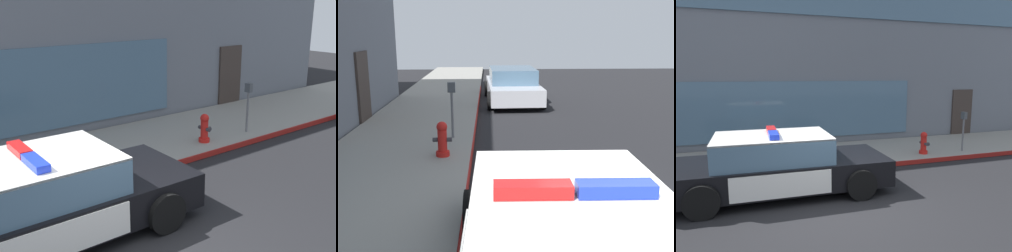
{
  "view_description": "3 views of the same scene",
  "coord_description": "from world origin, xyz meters",
  "views": [
    {
      "loc": [
        -3.12,
        -4.45,
        3.61
      ],
      "look_at": [
        1.84,
        1.97,
        1.14
      ],
      "focal_mm": 44.79,
      "sensor_mm": 36.0,
      "label": 1
    },
    {
      "loc": [
        -4.3,
        1.96,
        2.69
      ],
      "look_at": [
        1.76,
        1.71,
        1.24
      ],
      "focal_mm": 43.27,
      "sensor_mm": 36.0,
      "label": 2
    },
    {
      "loc": [
        -1.84,
        -5.71,
        2.7
      ],
      "look_at": [
        0.9,
        2.72,
        1.25
      ],
      "focal_mm": 33.0,
      "sensor_mm": 36.0,
      "label": 3
    }
  ],
  "objects": [
    {
      "name": "parking_meter",
      "position": [
        5.21,
        2.85,
        1.08
      ],
      "size": [
        0.12,
        0.18,
        1.34
      ],
      "color": "slate",
      "rests_on": "sidewalk"
    },
    {
      "name": "car_down_street",
      "position": [
        10.89,
        1.08,
        0.63
      ],
      "size": [
        4.63,
        2.15,
        1.29
      ],
      "rotation": [
        0.0,
        0.0,
        0.04
      ],
      "color": "#B7B7BC",
      "rests_on": "ground"
    },
    {
      "name": "fire_hydrant",
      "position": [
        3.74,
        2.93,
        0.5
      ],
      "size": [
        0.34,
        0.39,
        0.73
      ],
      "color": "red",
      "rests_on": "sidewalk"
    }
  ]
}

